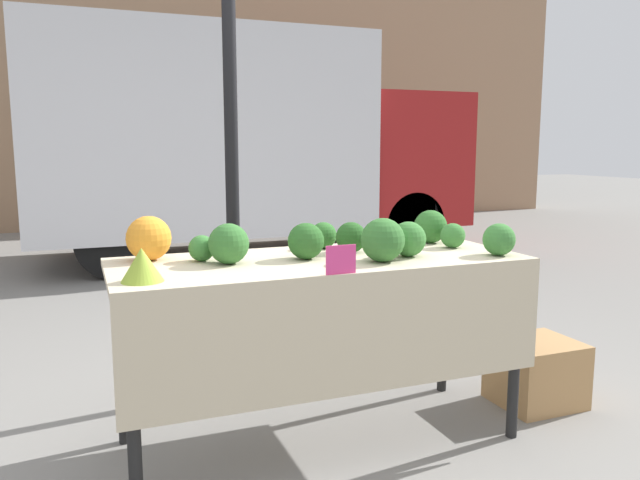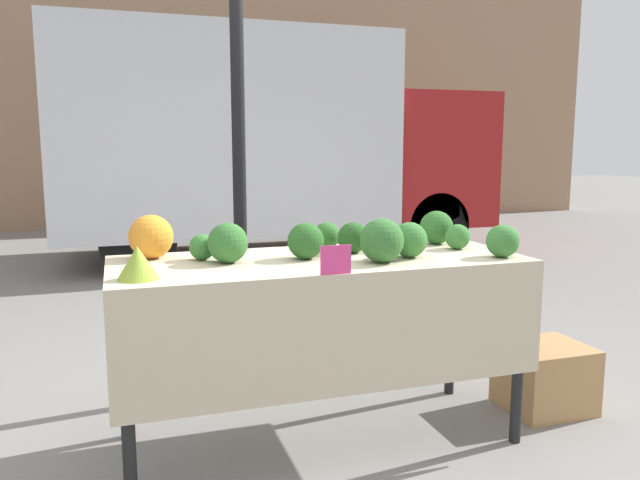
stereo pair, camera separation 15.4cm
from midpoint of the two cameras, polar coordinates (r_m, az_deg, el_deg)
The scene contains 19 objects.
ground_plane at distance 2.97m, azimuth -1.56°, elevation -17.76°, with size 40.00×40.00×0.00m, color gray.
building_facade at distance 10.93m, azimuth -17.23°, elevation 16.60°, with size 16.00×0.60×5.80m.
tent_pole at distance 3.29m, azimuth -9.47°, elevation 9.30°, with size 0.07×0.07×2.73m.
parked_truck at distance 7.52m, azimuth -7.99°, elevation 8.95°, with size 5.02×2.00×2.56m.
market_table at distance 2.67m, azimuth -1.17°, elevation -4.41°, with size 1.78×0.71×0.84m.
orange_cauliflower at distance 2.76m, azimuth -16.94°, elevation 0.15°, with size 0.19×0.19×0.19m.
romanesco_head at distance 2.35m, azimuth -17.80°, elevation -2.18°, with size 0.15×0.15×0.12m.
broccoli_head_0 at distance 2.85m, azimuth 14.57°, elevation 0.04°, with size 0.14×0.14×0.14m.
broccoli_head_1 at distance 2.60m, azimuth -10.04°, elevation -0.35°, with size 0.17×0.17×0.17m.
broccoli_head_2 at distance 3.02m, azimuth 10.62°, elevation 0.39°, with size 0.12×0.12×0.12m.
broccoli_head_3 at distance 2.67m, azimuth -2.96°, elevation -0.10°, with size 0.16×0.16×0.16m.
broccoli_head_4 at distance 3.15m, azimuth 8.70°, elevation 1.21°, with size 0.17×0.17×0.17m.
broccoli_head_5 at distance 2.75m, azimuth 6.51°, elevation 0.08°, with size 0.16×0.16×0.16m.
broccoli_head_6 at distance 2.69m, azimuth -12.39°, elevation -0.75°, with size 0.11×0.11×0.11m.
broccoli_head_7 at distance 2.95m, azimuth -1.18°, elevation 0.43°, with size 0.13×0.13×0.13m.
broccoli_head_8 at distance 2.61m, azimuth 4.08°, elevation -0.01°, with size 0.19×0.19×0.19m.
broccoli_head_9 at distance 2.84m, azimuth 1.31°, elevation 0.24°, with size 0.14×0.14×0.14m.
price_sign at distance 2.37m, azimuth 0.06°, elevation -1.81°, with size 0.12×0.01×0.11m.
produce_crate at distance 3.44m, azimuth 17.92°, elevation -11.45°, with size 0.40×0.37×0.33m.
Camera 1 is at (-0.97, -2.48, 1.32)m, focal length 35.00 mm.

